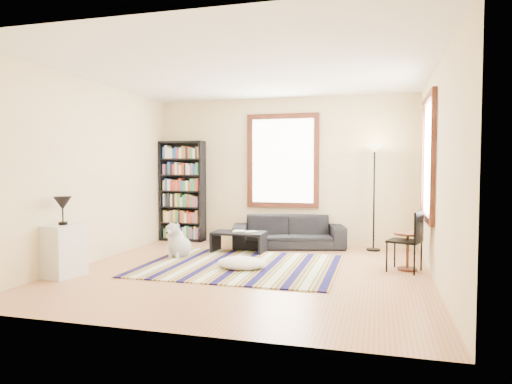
% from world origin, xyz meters
% --- Properties ---
extents(floor, '(5.00, 5.00, 0.10)m').
position_xyz_m(floor, '(0.00, 0.00, -0.05)').
color(floor, tan).
rests_on(floor, ground).
extents(ceiling, '(5.00, 5.00, 0.10)m').
position_xyz_m(ceiling, '(0.00, 0.00, 2.85)').
color(ceiling, white).
rests_on(ceiling, floor).
extents(wall_back, '(5.00, 0.10, 2.80)m').
position_xyz_m(wall_back, '(0.00, 2.55, 1.40)').
color(wall_back, beige).
rests_on(wall_back, floor).
extents(wall_front, '(5.00, 0.10, 2.80)m').
position_xyz_m(wall_front, '(0.00, -2.55, 1.40)').
color(wall_front, beige).
rests_on(wall_front, floor).
extents(wall_left, '(0.10, 5.00, 2.80)m').
position_xyz_m(wall_left, '(-2.55, 0.00, 1.40)').
color(wall_left, beige).
rests_on(wall_left, floor).
extents(wall_right, '(0.10, 5.00, 2.80)m').
position_xyz_m(wall_right, '(2.55, 0.00, 1.40)').
color(wall_right, beige).
rests_on(wall_right, floor).
extents(window_back, '(1.20, 0.06, 1.60)m').
position_xyz_m(window_back, '(0.00, 2.47, 1.60)').
color(window_back, white).
rests_on(window_back, wall_back).
extents(window_right, '(0.06, 1.20, 1.60)m').
position_xyz_m(window_right, '(2.47, 0.80, 1.60)').
color(window_right, white).
rests_on(window_right, wall_right).
extents(rug, '(2.87, 2.30, 0.02)m').
position_xyz_m(rug, '(-0.19, 0.30, 0.01)').
color(rug, '#0F0C3D').
rests_on(rug, floor).
extents(sofa, '(1.27, 2.16, 0.59)m').
position_xyz_m(sofa, '(0.20, 2.05, 0.30)').
color(sofa, black).
rests_on(sofa, floor).
extents(bookshelf, '(0.90, 0.30, 2.00)m').
position_xyz_m(bookshelf, '(-2.02, 2.32, 1.00)').
color(bookshelf, black).
rests_on(bookshelf, floor).
extents(coffee_table, '(0.98, 0.67, 0.36)m').
position_xyz_m(coffee_table, '(-0.54, 1.35, 0.18)').
color(coffee_table, black).
rests_on(coffee_table, floor).
extents(book_a, '(0.26, 0.21, 0.02)m').
position_xyz_m(book_a, '(-0.64, 1.35, 0.37)').
color(book_a, beige).
rests_on(book_a, coffee_table).
extents(book_b, '(0.25, 0.26, 0.02)m').
position_xyz_m(book_b, '(-0.39, 1.40, 0.37)').
color(book_b, beige).
rests_on(book_b, coffee_table).
extents(floor_cushion, '(0.83, 0.70, 0.18)m').
position_xyz_m(floor_cushion, '(-0.11, 0.11, 0.09)').
color(floor_cushion, silver).
rests_on(floor_cushion, floor).
extents(floor_lamp, '(0.33, 0.33, 1.86)m').
position_xyz_m(floor_lamp, '(1.71, 2.15, 0.93)').
color(floor_lamp, black).
rests_on(floor_lamp, floor).
extents(side_table, '(0.47, 0.47, 0.54)m').
position_xyz_m(side_table, '(2.20, 0.67, 0.27)').
color(side_table, '#4E2313').
rests_on(side_table, floor).
extents(folding_chair, '(0.53, 0.52, 0.86)m').
position_xyz_m(folding_chair, '(2.15, 0.58, 0.43)').
color(folding_chair, black).
rests_on(folding_chair, floor).
extents(white_cabinet, '(0.46, 0.56, 0.70)m').
position_xyz_m(white_cabinet, '(-2.30, -0.93, 0.35)').
color(white_cabinet, silver).
rests_on(white_cabinet, floor).
extents(table_lamp, '(0.24, 0.24, 0.38)m').
position_xyz_m(table_lamp, '(-2.30, -0.93, 0.89)').
color(table_lamp, black).
rests_on(table_lamp, white_cabinet).
extents(dog, '(0.50, 0.63, 0.58)m').
position_xyz_m(dog, '(-1.34, 0.68, 0.29)').
color(dog, silver).
rests_on(dog, floor).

